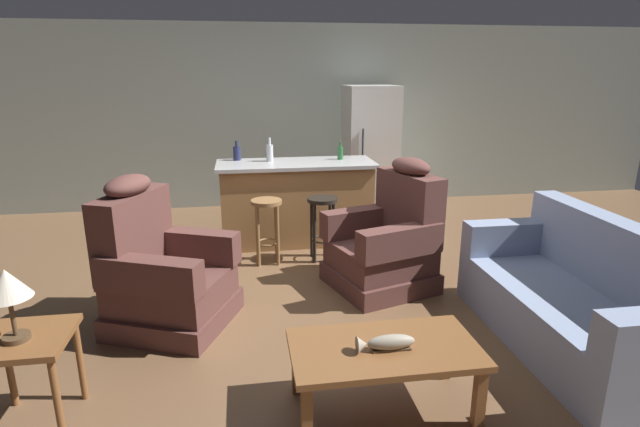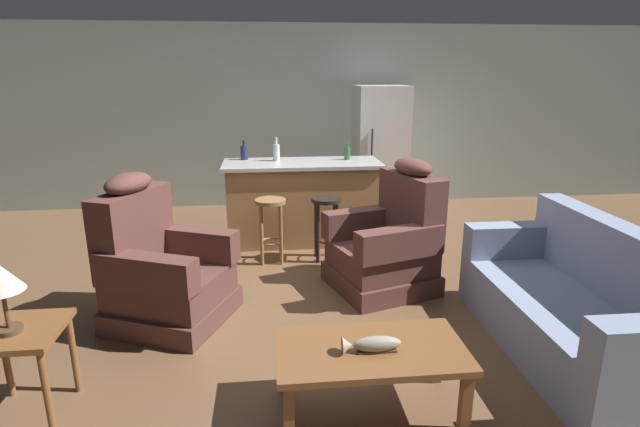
# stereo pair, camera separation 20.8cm
# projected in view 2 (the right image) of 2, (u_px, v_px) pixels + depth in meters

# --- Properties ---
(ground_plane) EXTENTS (12.00, 12.00, 0.00)m
(ground_plane) POSITION_uv_depth(u_px,v_px,m) (314.00, 288.00, 4.67)
(ground_plane) COLOR brown
(back_wall) EXTENTS (12.00, 0.05, 2.60)m
(back_wall) POSITION_uv_depth(u_px,v_px,m) (293.00, 117.00, 7.30)
(back_wall) COLOR #939E93
(back_wall) RESTS_ON ground_plane
(coffee_table) EXTENTS (1.10, 0.60, 0.42)m
(coffee_table) POSITION_uv_depth(u_px,v_px,m) (371.00, 356.00, 2.89)
(coffee_table) COLOR brown
(coffee_table) RESTS_ON ground_plane
(fish_figurine) EXTENTS (0.34, 0.10, 0.10)m
(fish_figurine) POSITION_uv_depth(u_px,v_px,m) (371.00, 345.00, 2.83)
(fish_figurine) COLOR #4C3823
(fish_figurine) RESTS_ON coffee_table
(couch) EXTENTS (0.86, 1.91, 0.94)m
(couch) POSITION_uv_depth(u_px,v_px,m) (577.00, 308.00, 3.52)
(couch) COLOR #8493B2
(couch) RESTS_ON ground_plane
(recliner_near_lamp) EXTENTS (1.10, 1.10, 1.20)m
(recliner_near_lamp) POSITION_uv_depth(u_px,v_px,m) (161.00, 270.00, 3.98)
(recliner_near_lamp) COLOR brown
(recliner_near_lamp) RESTS_ON ground_plane
(recliner_near_island) EXTENTS (1.06, 1.06, 1.20)m
(recliner_near_island) POSITION_uv_depth(u_px,v_px,m) (389.00, 244.00, 4.59)
(recliner_near_island) COLOR brown
(recliner_near_island) RESTS_ON ground_plane
(end_table) EXTENTS (0.48, 0.48, 0.56)m
(end_table) POSITION_uv_depth(u_px,v_px,m) (19.00, 344.00, 2.83)
(end_table) COLOR brown
(end_table) RESTS_ON ground_plane
(table_lamp) EXTENTS (0.24, 0.24, 0.41)m
(table_lamp) POSITION_uv_depth(u_px,v_px,m) (0.00, 281.00, 2.68)
(table_lamp) COLOR #4C3823
(table_lamp) RESTS_ON end_table
(kitchen_island) EXTENTS (1.80, 0.70, 0.95)m
(kitchen_island) POSITION_uv_depth(u_px,v_px,m) (303.00, 202.00, 5.83)
(kitchen_island) COLOR #9E7042
(kitchen_island) RESTS_ON ground_plane
(bar_stool_left) EXTENTS (0.32, 0.32, 0.68)m
(bar_stool_left) POSITION_uv_depth(u_px,v_px,m) (271.00, 219.00, 5.19)
(bar_stool_left) COLOR olive
(bar_stool_left) RESTS_ON ground_plane
(bar_stool_right) EXTENTS (0.32, 0.32, 0.68)m
(bar_stool_right) POSITION_uv_depth(u_px,v_px,m) (326.00, 217.00, 5.25)
(bar_stool_right) COLOR black
(bar_stool_right) RESTS_ON ground_plane
(refrigerator) EXTENTS (0.70, 0.69, 1.76)m
(refrigerator) POSITION_uv_depth(u_px,v_px,m) (380.00, 150.00, 6.99)
(refrigerator) COLOR white
(refrigerator) RESTS_ON ground_plane
(bottle_tall_green) EXTENTS (0.08, 0.08, 0.27)m
(bottle_tall_green) POSITION_uv_depth(u_px,v_px,m) (276.00, 152.00, 5.75)
(bottle_tall_green) COLOR silver
(bottle_tall_green) RESTS_ON kitchen_island
(bottle_short_amber) EXTENTS (0.07, 0.07, 0.20)m
(bottle_short_amber) POSITION_uv_depth(u_px,v_px,m) (347.00, 153.00, 5.83)
(bottle_short_amber) COLOR #2D6B38
(bottle_short_amber) RESTS_ON kitchen_island
(bottle_wine_dark) EXTENTS (0.09, 0.09, 0.23)m
(bottle_wine_dark) POSITION_uv_depth(u_px,v_px,m) (244.00, 152.00, 5.83)
(bottle_wine_dark) COLOR #23284C
(bottle_wine_dark) RESTS_ON kitchen_island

